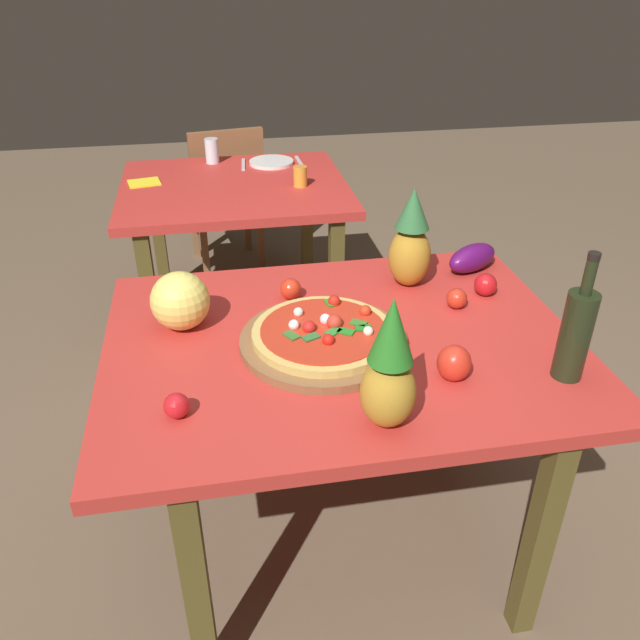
{
  "coord_description": "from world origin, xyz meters",
  "views": [
    {
      "loc": [
        -0.32,
        -1.44,
        1.69
      ],
      "look_at": [
        -0.06,
        0.03,
        0.8
      ],
      "focal_mm": 35.5,
      "sensor_mm": 36.0,
      "label": 1
    }
  ],
  "objects_px": {
    "pizza_board": "(323,341)",
    "melon": "(180,301)",
    "drinking_glass_juice": "(300,176)",
    "dining_chair": "(226,191)",
    "background_table": "(235,205)",
    "pineapple_left": "(389,371)",
    "fork_utensil": "(243,164)",
    "display_table": "(341,363)",
    "tomato_by_bottle": "(457,298)",
    "tomato_near_board": "(485,285)",
    "wine_bottle": "(576,333)",
    "drinking_glass_water": "(212,151)",
    "knife_utensil": "(299,161)",
    "pizza": "(324,332)",
    "eggplant": "(472,258)",
    "tomato_at_corner": "(291,289)",
    "napkin_folded": "(144,183)",
    "dinner_plate": "(271,162)",
    "tomato_beside_pepper": "(177,406)",
    "bell_pepper": "(454,363)",
    "pineapple_right": "(411,243)"
  },
  "relations": [
    {
      "from": "display_table",
      "to": "tomato_by_bottle",
      "type": "relative_size",
      "value": 20.98
    },
    {
      "from": "pizza",
      "to": "tomato_beside_pepper",
      "type": "distance_m",
      "value": 0.46
    },
    {
      "from": "tomato_near_board",
      "to": "bell_pepper",
      "type": "bearing_deg",
      "value": -122.45
    },
    {
      "from": "eggplant",
      "to": "drinking_glass_water",
      "type": "distance_m",
      "value": 1.6
    },
    {
      "from": "background_table",
      "to": "tomato_beside_pepper",
      "type": "distance_m",
      "value": 1.66
    },
    {
      "from": "background_table",
      "to": "wine_bottle",
      "type": "bearing_deg",
      "value": -66.04
    },
    {
      "from": "melon",
      "to": "fork_utensil",
      "type": "bearing_deg",
      "value": 79.27
    },
    {
      "from": "tomato_beside_pepper",
      "to": "fork_utensil",
      "type": "bearing_deg",
      "value": 81.19
    },
    {
      "from": "melon",
      "to": "fork_utensil",
      "type": "height_order",
      "value": "melon"
    },
    {
      "from": "pizza",
      "to": "eggplant",
      "type": "bearing_deg",
      "value": 32.5
    },
    {
      "from": "pineapple_right",
      "to": "dinner_plate",
      "type": "relative_size",
      "value": 1.46
    },
    {
      "from": "melon",
      "to": "dinner_plate",
      "type": "height_order",
      "value": "melon"
    },
    {
      "from": "pizza",
      "to": "pineapple_left",
      "type": "distance_m",
      "value": 0.37
    },
    {
      "from": "pizza",
      "to": "display_table",
      "type": "bearing_deg",
      "value": 19.11
    },
    {
      "from": "pizza_board",
      "to": "fork_utensil",
      "type": "relative_size",
      "value": 2.53
    },
    {
      "from": "pineapple_left",
      "to": "drinking_glass_water",
      "type": "relative_size",
      "value": 2.72
    },
    {
      "from": "tomato_by_bottle",
      "to": "drinking_glass_water",
      "type": "height_order",
      "value": "drinking_glass_water"
    },
    {
      "from": "dinner_plate",
      "to": "napkin_folded",
      "type": "relative_size",
      "value": 1.57
    },
    {
      "from": "background_table",
      "to": "dinner_plate",
      "type": "xyz_separation_m",
      "value": [
        0.21,
        0.28,
        0.11
      ]
    },
    {
      "from": "pizza",
      "to": "tomato_beside_pepper",
      "type": "relative_size",
      "value": 6.36
    },
    {
      "from": "knife_utensil",
      "to": "napkin_folded",
      "type": "bearing_deg",
      "value": -167.27
    },
    {
      "from": "pizza_board",
      "to": "pineapple_left",
      "type": "xyz_separation_m",
      "value": [
        0.08,
        -0.35,
        0.13
      ]
    },
    {
      "from": "dining_chair",
      "to": "pizza",
      "type": "height_order",
      "value": "dining_chair"
    },
    {
      "from": "drinking_glass_water",
      "to": "tomato_beside_pepper",
      "type": "bearing_deg",
      "value": -94.31
    },
    {
      "from": "tomato_by_bottle",
      "to": "drinking_glass_water",
      "type": "bearing_deg",
      "value": 112.44
    },
    {
      "from": "pizza_board",
      "to": "display_table",
      "type": "bearing_deg",
      "value": 20.56
    },
    {
      "from": "pizza_board",
      "to": "napkin_folded",
      "type": "height_order",
      "value": "pizza_board"
    },
    {
      "from": "pizza",
      "to": "drinking_glass_water",
      "type": "xyz_separation_m",
      "value": [
        -0.24,
        1.75,
        0.02
      ]
    },
    {
      "from": "tomato_by_bottle",
      "to": "dinner_plate",
      "type": "height_order",
      "value": "tomato_by_bottle"
    },
    {
      "from": "drinking_glass_juice",
      "to": "dining_chair",
      "type": "bearing_deg",
      "value": 112.48
    },
    {
      "from": "pizza_board",
      "to": "tomato_near_board",
      "type": "xyz_separation_m",
      "value": [
        0.55,
        0.19,
        0.02
      ]
    },
    {
      "from": "pizza",
      "to": "pineapple_left",
      "type": "xyz_separation_m",
      "value": [
        0.08,
        -0.35,
        0.11
      ]
    },
    {
      "from": "display_table",
      "to": "tomato_by_bottle",
      "type": "xyz_separation_m",
      "value": [
        0.37,
        0.11,
        0.11
      ]
    },
    {
      "from": "melon",
      "to": "bell_pepper",
      "type": "relative_size",
      "value": 1.76
    },
    {
      "from": "tomato_near_board",
      "to": "knife_utensil",
      "type": "bearing_deg",
      "value": 103.52
    },
    {
      "from": "tomato_at_corner",
      "to": "napkin_folded",
      "type": "relative_size",
      "value": 0.47
    },
    {
      "from": "knife_utensil",
      "to": "napkin_folded",
      "type": "distance_m",
      "value": 0.77
    },
    {
      "from": "display_table",
      "to": "pineapple_left",
      "type": "xyz_separation_m",
      "value": [
        0.03,
        -0.37,
        0.23
      ]
    },
    {
      "from": "dining_chair",
      "to": "napkin_folded",
      "type": "bearing_deg",
      "value": 47.83
    },
    {
      "from": "tomato_by_bottle",
      "to": "drinking_glass_juice",
      "type": "distance_m",
      "value": 1.22
    },
    {
      "from": "pizza_board",
      "to": "melon",
      "type": "relative_size",
      "value": 2.74
    },
    {
      "from": "pineapple_left",
      "to": "fork_utensil",
      "type": "distance_m",
      "value": 2.04
    },
    {
      "from": "tomato_at_corner",
      "to": "drinking_glass_water",
      "type": "xyz_separation_m",
      "value": [
        -0.19,
        1.47,
        0.03
      ]
    },
    {
      "from": "wine_bottle",
      "to": "drinking_glass_juice",
      "type": "relative_size",
      "value": 3.77
    },
    {
      "from": "knife_utensil",
      "to": "pizza_board",
      "type": "bearing_deg",
      "value": -98.31
    },
    {
      "from": "background_table",
      "to": "pizza_board",
      "type": "bearing_deg",
      "value": -83.7
    },
    {
      "from": "tomato_beside_pepper",
      "to": "drinking_glass_water",
      "type": "relative_size",
      "value": 0.51
    },
    {
      "from": "eggplant",
      "to": "tomato_by_bottle",
      "type": "height_order",
      "value": "eggplant"
    },
    {
      "from": "eggplant",
      "to": "drinking_glass_juice",
      "type": "xyz_separation_m",
      "value": [
        -0.43,
        0.95,
        0.0
      ]
    },
    {
      "from": "eggplant",
      "to": "fork_utensil",
      "type": "relative_size",
      "value": 1.11
    }
  ]
}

